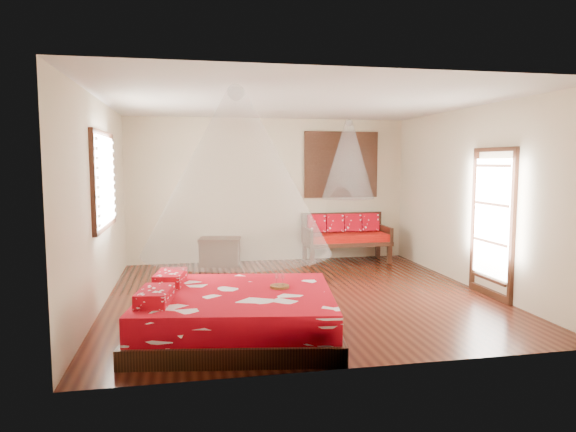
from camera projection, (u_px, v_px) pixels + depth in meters
name	position (u px, v px, depth m)	size (l,w,h in m)	color
room	(299.00, 200.00, 7.42)	(5.54, 5.54, 2.84)	black
bed	(236.00, 313.00, 5.78)	(2.48, 2.31, 0.65)	black
daybed	(345.00, 235.00, 10.11)	(1.66, 0.74, 0.94)	black
storage_chest	(220.00, 251.00, 9.74)	(0.85, 0.69, 0.53)	black
shutter_panel	(341.00, 165.00, 10.30)	(1.52, 0.06, 1.32)	black
window_left	(105.00, 180.00, 7.06)	(0.10, 1.74, 1.34)	black
glazed_door	(492.00, 223.00, 7.40)	(0.08, 1.02, 2.16)	black
wine_tray	(280.00, 284.00, 5.94)	(0.22, 0.22, 0.18)	brown
mosquito_net_main	(237.00, 171.00, 5.61)	(2.10, 2.10, 1.80)	silver
mosquito_net_daybed	(348.00, 160.00, 9.84)	(1.00, 1.00, 1.50)	silver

